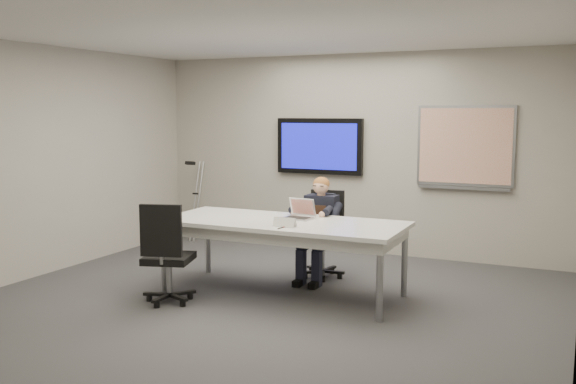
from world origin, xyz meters
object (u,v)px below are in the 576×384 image
at_px(conference_table, 282,229).
at_px(seated_person, 316,240).
at_px(office_chair_far, 323,250).
at_px(laptop, 300,213).
at_px(office_chair_near, 168,272).

bearing_deg(conference_table, seated_person, 79.02).
xyz_separation_m(office_chair_far, seated_person, (0.00, -0.24, 0.17)).
xyz_separation_m(conference_table, laptop, (0.10, 0.22, 0.15)).
relative_size(office_chair_near, laptop, 3.31).
bearing_deg(office_chair_near, laptop, -152.23).
bearing_deg(office_chair_near, office_chair_far, -138.80).
xyz_separation_m(seated_person, laptop, (-0.02, -0.44, 0.38)).
bearing_deg(office_chair_far, conference_table, -103.49).
bearing_deg(office_chair_near, seated_person, -142.82).
bearing_deg(laptop, office_chair_far, 93.49).
bearing_deg(seated_person, laptop, -94.23).
bearing_deg(seated_person, office_chair_near, -127.27).
height_order(seated_person, laptop, seated_person).
distance_m(office_chair_far, office_chair_near, 2.02).
distance_m(seated_person, laptop, 0.58).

